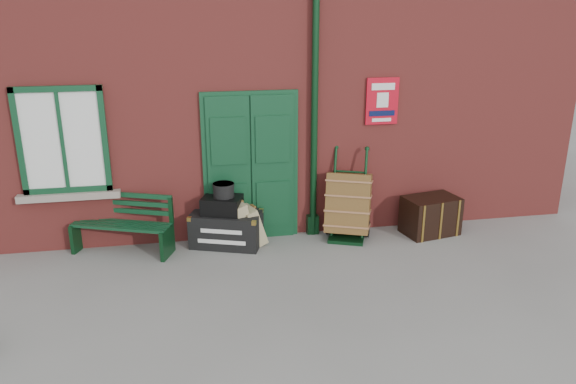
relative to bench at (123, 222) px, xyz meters
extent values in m
plane|color=gray|center=(2.19, -1.31, -0.44)|extent=(80.00, 80.00, 0.00)
cube|color=#A23934|center=(2.19, 2.19, 1.56)|extent=(10.00, 4.00, 4.00)
cube|color=#103D22|center=(1.89, 0.15, 0.66)|extent=(1.42, 0.12, 2.32)
cube|color=white|center=(-0.71, 0.14, 1.21)|extent=(1.20, 0.08, 1.50)
cylinder|color=black|center=(2.84, 0.11, 1.56)|extent=(0.10, 0.10, 4.00)
cube|color=red|center=(3.89, 0.16, 1.61)|extent=(0.50, 0.03, 0.70)
cube|color=#103D22|center=(-0.03, -0.06, -0.02)|extent=(1.47, 0.87, 0.04)
cube|color=#103D22|center=(0.05, 0.13, 0.25)|extent=(1.34, 0.55, 0.38)
cube|color=black|center=(-0.66, 0.18, -0.23)|extent=(0.21, 0.42, 0.43)
cube|color=black|center=(0.61, -0.31, -0.23)|extent=(0.21, 0.42, 0.43)
cube|color=black|center=(1.48, -0.06, -0.19)|extent=(1.15, 0.87, 0.51)
cube|color=black|center=(1.43, -0.06, 0.19)|extent=(0.66, 0.57, 0.25)
cylinder|color=black|center=(1.46, -0.06, 0.42)|extent=(0.39, 0.39, 0.20)
cube|color=tan|center=(1.68, -0.06, -0.10)|extent=(0.46, 0.55, 0.69)
cube|color=tan|center=(1.86, -0.07, -0.15)|extent=(0.45, 0.51, 0.59)
cube|color=black|center=(3.28, -0.24, -0.42)|extent=(0.63, 0.55, 0.05)
cylinder|color=black|center=(3.14, 0.02, 0.25)|extent=(0.18, 0.36, 1.35)
cylinder|color=black|center=(3.57, -0.15, 0.25)|extent=(0.18, 0.36, 1.35)
cylinder|color=black|center=(3.08, 0.07, -0.32)|extent=(0.14, 0.26, 0.25)
cylinder|color=black|center=(3.65, -0.16, -0.32)|extent=(0.14, 0.26, 0.25)
cube|color=brown|center=(3.35, -0.08, 0.11)|extent=(0.87, 0.90, 1.00)
cube|color=black|center=(4.65, -0.20, -0.15)|extent=(0.91, 0.69, 0.59)
camera|label=1|loc=(0.96, -7.84, 3.01)|focal=35.00mm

